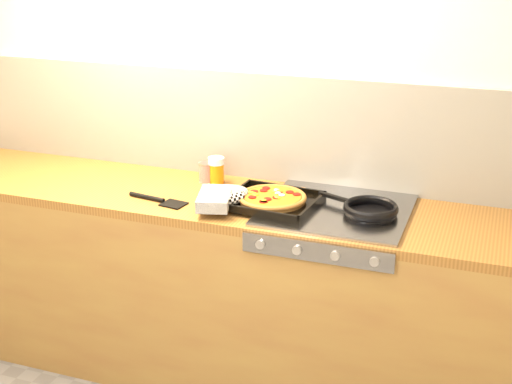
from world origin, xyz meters
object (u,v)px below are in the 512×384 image
at_px(frying_pan, 370,209).
at_px(tomato_can, 206,173).
at_px(juice_glass, 216,170).
at_px(pizza_on_tray, 257,198).

height_order(frying_pan, tomato_can, tomato_can).
height_order(frying_pan, juice_glass, juice_glass).
height_order(pizza_on_tray, tomato_can, tomato_can).
relative_size(pizza_on_tray, frying_pan, 1.29).
bearing_deg(tomato_can, juice_glass, 11.41).
distance_m(tomato_can, juice_glass, 0.05).
height_order(pizza_on_tray, frying_pan, pizza_on_tray).
relative_size(tomato_can, juice_glass, 0.78).
xyz_separation_m(frying_pan, tomato_can, (-0.80, 0.17, 0.01)).
distance_m(pizza_on_tray, juice_glass, 0.36).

